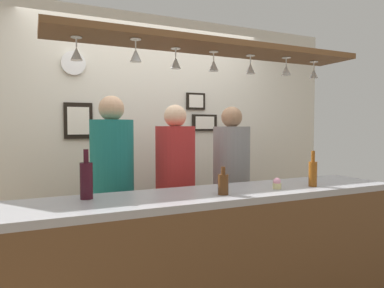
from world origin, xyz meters
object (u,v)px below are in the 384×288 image
Objects in this scene: cupcake at (277,184)px; picture_frame_lower_pair at (205,123)px; picture_frame_caricature at (78,121)px; person_right_grey_shirt at (231,177)px; bottle_beer_amber_tall at (313,173)px; person_middle_red_shirt at (175,181)px; bottle_beer_brown_stubby at (223,184)px; wall_clock at (73,63)px; person_left_teal_shirt at (112,181)px; bottle_wine_dark_red at (86,179)px; picture_frame_upper_small at (196,101)px.

picture_frame_lower_pair is (0.19, 1.49, 0.44)m from cupcake.
person_right_grey_shirt is at bearing -28.27° from picture_frame_caricature.
bottle_beer_amber_tall is (0.18, -0.83, 0.13)m from person_right_grey_shirt.
person_middle_red_shirt is 6.31× the size of bottle_beer_amber_tall.
bottle_beer_brown_stubby is 0.45m from cupcake.
wall_clock reaches higher than bottle_beer_brown_stubby.
picture_frame_caricature is at bearing 180.00° from picture_frame_lower_pair.
person_right_grey_shirt is 4.81× the size of picture_frame_caricature.
picture_frame_lower_pair is (-0.12, 1.51, 0.38)m from bottle_beer_amber_tall.
bottle_beer_amber_tall is (0.75, -0.00, 0.03)m from bottle_beer_brown_stubby.
person_left_teal_shirt is 5.65× the size of bottle_wine_dark_red.
bottle_beer_brown_stubby is at bearing -65.01° from picture_frame_caricature.
person_left_teal_shirt is 0.99m from bottle_beer_brown_stubby.
wall_clock is (-1.37, -0.01, 0.55)m from picture_frame_lower_pair.
picture_frame_caricature is at bearing 9.70° from wall_clock.
bottle_beer_brown_stubby is 0.60× the size of picture_frame_lower_pair.
picture_frame_caricature is 1.33m from picture_frame_lower_pair.
bottle_beer_brown_stubby is at bearing -112.66° from picture_frame_lower_pair.
picture_frame_caricature is (-0.71, 0.68, 0.52)m from person_middle_red_shirt.
bottle_wine_dark_red is at bearing -136.18° from picture_frame_upper_small.
picture_frame_upper_small is at bearing 0.28° from wall_clock.
person_left_teal_shirt reaches higher than person_middle_red_shirt.
person_middle_red_shirt is at bearing -42.17° from wall_clock.
person_left_teal_shirt is at bearing -147.16° from picture_frame_upper_small.
picture_frame_caricature is 1.13× the size of picture_frame_lower_pair.
picture_frame_lower_pair is (0.11, 0.00, -0.23)m from picture_frame_upper_small.
wall_clock is at bearing -179.72° from picture_frame_upper_small.
bottle_beer_amber_tall is 2.13m from picture_frame_caricature.
wall_clock reaches higher than bottle_wine_dark_red.
picture_frame_caricature is at bearing 85.11° from bottle_wine_dark_red.
bottle_beer_amber_tall is at bearing -77.50° from person_right_grey_shirt.
bottle_beer_brown_stubby is (0.81, -0.23, -0.05)m from bottle_wine_dark_red.
picture_frame_caricature is 0.54m from wall_clock.
bottle_wine_dark_red is 1.15× the size of bottle_beer_amber_tall.
person_right_grey_shirt is at bearing 0.00° from person_middle_red_shirt.
person_right_grey_shirt is 0.86m from picture_frame_lower_pair.
bottle_beer_brown_stubby is (-0.01, -0.83, 0.10)m from person_middle_red_shirt.
bottle_wine_dark_red is at bearing -93.29° from wall_clock.
person_left_teal_shirt is at bearing 180.00° from person_middle_red_shirt.
cupcake is (0.98, -0.81, 0.03)m from person_left_teal_shirt.
person_left_teal_shirt is 1.27m from cupcake.
picture_frame_lower_pair is at bearing 30.36° from person_left_teal_shirt.
person_left_teal_shirt is 4.99× the size of picture_frame_caricature.
bottle_wine_dark_red is (-0.28, -0.60, 0.11)m from person_left_teal_shirt.
person_right_grey_shirt is at bearing 0.00° from person_left_teal_shirt.
picture_frame_caricature is at bearing 133.81° from bottle_beer_amber_tall.
person_middle_red_shirt is 1.00× the size of person_right_grey_shirt.
picture_frame_caricature is at bearing 127.68° from cupcake.
person_left_teal_shirt reaches higher than picture_frame_caricature.
bottle_beer_amber_tall reaches higher than cupcake.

